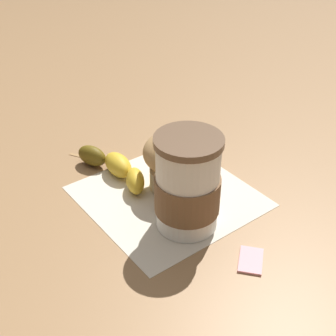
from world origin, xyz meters
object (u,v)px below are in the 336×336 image
(coffee_cup, at_px, (187,186))
(banana, at_px, (115,167))
(sugar_packet, at_px, (251,259))
(muffin, at_px, (172,159))

(coffee_cup, xyz_separation_m, banana, (0.17, -0.02, -0.05))
(banana, relative_size, sugar_packet, 3.45)
(muffin, relative_size, sugar_packet, 1.97)
(banana, bearing_deg, muffin, -159.28)
(muffin, height_order, banana, muffin)
(banana, height_order, sugar_packet, banana)
(muffin, bearing_deg, banana, 20.72)
(sugar_packet, bearing_deg, muffin, -18.42)
(coffee_cup, bearing_deg, banana, -7.12)
(muffin, relative_size, banana, 0.57)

